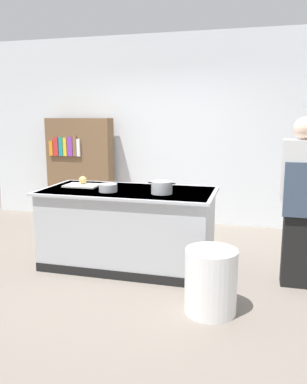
# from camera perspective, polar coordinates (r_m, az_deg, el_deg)

# --- Properties ---
(ground_plane) EXTENTS (10.00, 10.00, 0.00)m
(ground_plane) POSITION_cam_1_polar(r_m,az_deg,el_deg) (4.68, -3.65, -10.58)
(ground_plane) COLOR slate
(back_wall) EXTENTS (6.40, 0.12, 3.00)m
(back_wall) POSITION_cam_1_polar(r_m,az_deg,el_deg) (6.38, 2.21, 9.00)
(back_wall) COLOR silver
(back_wall) RESTS_ON ground_plane
(counter_island) EXTENTS (1.98, 0.98, 0.90)m
(counter_island) POSITION_cam_1_polar(r_m,az_deg,el_deg) (4.53, -3.72, -5.10)
(counter_island) COLOR #B7BABF
(counter_island) RESTS_ON ground_plane
(cutting_board) EXTENTS (0.40, 0.28, 0.02)m
(cutting_board) POSITION_cam_1_polar(r_m,az_deg,el_deg) (4.72, -10.44, 0.95)
(cutting_board) COLOR silver
(cutting_board) RESTS_ON counter_island
(onion) EXTENTS (0.10, 0.10, 0.10)m
(onion) POSITION_cam_1_polar(r_m,az_deg,el_deg) (4.76, -10.34, 1.73)
(onion) COLOR tan
(onion) RESTS_ON cutting_board
(stock_pot) EXTENTS (0.30, 0.23, 0.14)m
(stock_pot) POSITION_cam_1_polar(r_m,az_deg,el_deg) (4.19, 1.22, 0.67)
(stock_pot) COLOR #B7BABF
(stock_pot) RESTS_ON counter_island
(mixing_bowl) EXTENTS (0.20, 0.20, 0.09)m
(mixing_bowl) POSITION_cam_1_polar(r_m,az_deg,el_deg) (4.34, -6.69, 0.62)
(mixing_bowl) COLOR #B7BABF
(mixing_bowl) RESTS_ON counter_island
(trash_bin) EXTENTS (0.46, 0.46, 0.58)m
(trash_bin) POSITION_cam_1_polar(r_m,az_deg,el_deg) (3.55, 8.41, -12.82)
(trash_bin) COLOR white
(trash_bin) RESTS_ON ground_plane
(person_chef) EXTENTS (0.38, 0.25, 1.72)m
(person_chef) POSITION_cam_1_polar(r_m,az_deg,el_deg) (4.14, 20.73, -0.93)
(person_chef) COLOR black
(person_chef) RESTS_ON ground_plane
(bookshelf) EXTENTS (1.10, 0.31, 1.70)m
(bookshelf) POSITION_cam_1_polar(r_m,az_deg,el_deg) (6.62, -10.68, 3.27)
(bookshelf) COLOR brown
(bookshelf) RESTS_ON ground_plane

